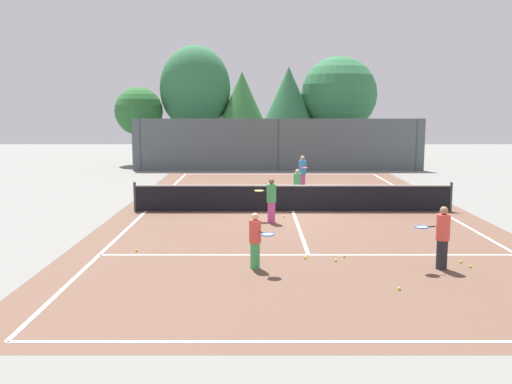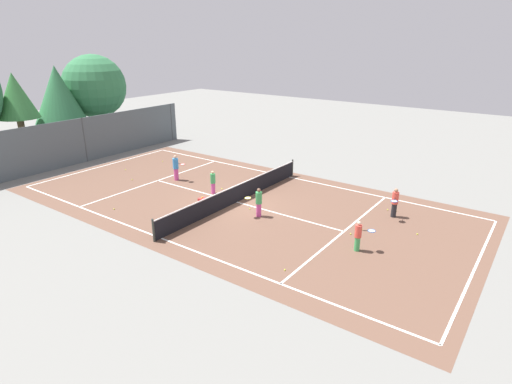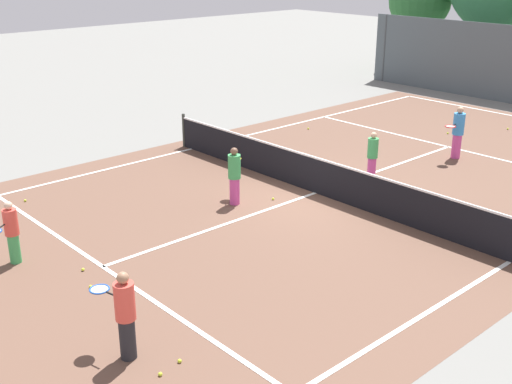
{
  "view_description": "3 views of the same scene",
  "coord_description": "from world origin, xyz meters",
  "px_view_note": "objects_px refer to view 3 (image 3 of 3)",
  "views": [
    {
      "loc": [
        -1.38,
        -20.88,
        3.82
      ],
      "look_at": [
        -1.32,
        -2.45,
        1.1
      ],
      "focal_mm": 39.78,
      "sensor_mm": 36.0,
      "label": 1
    },
    {
      "loc": [
        -16.8,
        -13.45,
        8.48
      ],
      "look_at": [
        0.42,
        -1.01,
        0.69
      ],
      "focal_mm": 29.38,
      "sensor_mm": 36.0,
      "label": 2
    },
    {
      "loc": [
        10.91,
        -12.05,
        6.11
      ],
      "look_at": [
        1.08,
        -3.13,
        1.12
      ],
      "focal_mm": 45.43,
      "sensor_mm": 36.0,
      "label": 3
    }
  ],
  "objects_px": {
    "tennis_ball_8": "(273,199)",
    "tennis_ball_12": "(508,129)",
    "tennis_ball_6": "(395,214)",
    "tennis_ball_7": "(160,374)",
    "tennis_ball_2": "(83,270)",
    "player_0": "(458,132)",
    "tennis_ball_1": "(91,287)",
    "player_2": "(125,314)",
    "tennis_ball_9": "(448,133)",
    "ball_crate": "(313,165)",
    "player_1": "(11,232)",
    "tennis_ball_10": "(25,201)",
    "tennis_ball_11": "(396,185)",
    "player_4": "(372,156)",
    "tennis_ball_13": "(308,129)",
    "tennis_ball_4": "(180,361)",
    "player_3": "(234,175)",
    "tennis_ball_0": "(115,285)"
  },
  "relations": [
    {
      "from": "tennis_ball_7",
      "to": "player_1",
      "type": "bearing_deg",
      "value": -179.33
    },
    {
      "from": "tennis_ball_12",
      "to": "tennis_ball_13",
      "type": "height_order",
      "value": "same"
    },
    {
      "from": "player_2",
      "to": "player_1",
      "type": "bearing_deg",
      "value": 179.49
    },
    {
      "from": "player_0",
      "to": "tennis_ball_10",
      "type": "xyz_separation_m",
      "value": [
        -5.4,
        -11.54,
        -0.81
      ]
    },
    {
      "from": "player_3",
      "to": "tennis_ball_13",
      "type": "xyz_separation_m",
      "value": [
        -3.76,
        6.69,
        -0.74
      ]
    },
    {
      "from": "player_0",
      "to": "tennis_ball_6",
      "type": "height_order",
      "value": "player_0"
    },
    {
      "from": "player_1",
      "to": "tennis_ball_12",
      "type": "relative_size",
      "value": 20.58
    },
    {
      "from": "player_3",
      "to": "ball_crate",
      "type": "xyz_separation_m",
      "value": [
        -0.46,
        3.41,
        -0.59
      ]
    },
    {
      "from": "tennis_ball_8",
      "to": "tennis_ball_11",
      "type": "height_order",
      "value": "same"
    },
    {
      "from": "tennis_ball_4",
      "to": "tennis_ball_0",
      "type": "bearing_deg",
      "value": 169.65
    },
    {
      "from": "ball_crate",
      "to": "tennis_ball_12",
      "type": "bearing_deg",
      "value": 79.64
    },
    {
      "from": "tennis_ball_4",
      "to": "tennis_ball_9",
      "type": "bearing_deg",
      "value": 107.22
    },
    {
      "from": "ball_crate",
      "to": "tennis_ball_8",
      "type": "distance_m",
      "value": 2.68
    },
    {
      "from": "tennis_ball_9",
      "to": "tennis_ball_8",
      "type": "bearing_deg",
      "value": -86.79
    },
    {
      "from": "player_4",
      "to": "tennis_ball_4",
      "type": "xyz_separation_m",
      "value": [
        3.44,
        -9.13,
        -0.67
      ]
    },
    {
      "from": "player_1",
      "to": "tennis_ball_7",
      "type": "xyz_separation_m",
      "value": [
        5.2,
        0.06,
        -0.67
      ]
    },
    {
      "from": "tennis_ball_10",
      "to": "tennis_ball_11",
      "type": "distance_m",
      "value": 9.89
    },
    {
      "from": "player_0",
      "to": "ball_crate",
      "type": "bearing_deg",
      "value": -116.94
    },
    {
      "from": "ball_crate",
      "to": "tennis_ball_9",
      "type": "relative_size",
      "value": 6.45
    },
    {
      "from": "tennis_ball_8",
      "to": "tennis_ball_12",
      "type": "height_order",
      "value": "same"
    },
    {
      "from": "tennis_ball_12",
      "to": "tennis_ball_1",
      "type": "bearing_deg",
      "value": -88.66
    },
    {
      "from": "tennis_ball_4",
      "to": "tennis_ball_8",
      "type": "relative_size",
      "value": 1.0
    },
    {
      "from": "player_0",
      "to": "tennis_ball_4",
      "type": "xyz_separation_m",
      "value": [
        2.94,
        -12.67,
        -0.81
      ]
    },
    {
      "from": "tennis_ball_6",
      "to": "tennis_ball_1",
      "type": "bearing_deg",
      "value": -103.41
    },
    {
      "from": "ball_crate",
      "to": "tennis_ball_12",
      "type": "relative_size",
      "value": 6.45
    },
    {
      "from": "tennis_ball_8",
      "to": "tennis_ball_9",
      "type": "distance_m",
      "value": 9.0
    },
    {
      "from": "tennis_ball_2",
      "to": "tennis_ball_11",
      "type": "xyz_separation_m",
      "value": [
        1.25,
        8.81,
        0.0
      ]
    },
    {
      "from": "player_0",
      "to": "tennis_ball_1",
      "type": "relative_size",
      "value": 24.66
    },
    {
      "from": "tennis_ball_2",
      "to": "tennis_ball_8",
      "type": "bearing_deg",
      "value": 92.89
    },
    {
      "from": "tennis_ball_7",
      "to": "tennis_ball_2",
      "type": "bearing_deg",
      "value": 168.52
    },
    {
      "from": "player_0",
      "to": "player_1",
      "type": "xyz_separation_m",
      "value": [
        -2.19,
        -13.15,
        -0.13
      ]
    },
    {
      "from": "player_2",
      "to": "ball_crate",
      "type": "height_order",
      "value": "player_2"
    },
    {
      "from": "player_1",
      "to": "tennis_ball_8",
      "type": "bearing_deg",
      "value": 81.23
    },
    {
      "from": "tennis_ball_4",
      "to": "tennis_ball_10",
      "type": "relative_size",
      "value": 1.0
    },
    {
      "from": "tennis_ball_6",
      "to": "tennis_ball_12",
      "type": "bearing_deg",
      "value": 102.49
    },
    {
      "from": "tennis_ball_6",
      "to": "tennis_ball_13",
      "type": "relative_size",
      "value": 1.0
    },
    {
      "from": "player_4",
      "to": "tennis_ball_8",
      "type": "distance_m",
      "value": 3.31
    },
    {
      "from": "player_3",
      "to": "tennis_ball_4",
      "type": "relative_size",
      "value": 22.69
    },
    {
      "from": "tennis_ball_2",
      "to": "player_2",
      "type": "bearing_deg",
      "value": -15.79
    },
    {
      "from": "player_0",
      "to": "tennis_ball_4",
      "type": "bearing_deg",
      "value": -76.96
    },
    {
      "from": "tennis_ball_6",
      "to": "tennis_ball_11",
      "type": "relative_size",
      "value": 1.0
    },
    {
      "from": "player_2",
      "to": "tennis_ball_9",
      "type": "distance_m",
      "value": 15.99
    },
    {
      "from": "player_4",
      "to": "tennis_ball_13",
      "type": "distance_m",
      "value": 5.63
    },
    {
      "from": "tennis_ball_8",
      "to": "tennis_ball_12",
      "type": "distance_m",
      "value": 11.12
    },
    {
      "from": "tennis_ball_8",
      "to": "tennis_ball_10",
      "type": "bearing_deg",
      "value": -131.07
    },
    {
      "from": "tennis_ball_6",
      "to": "tennis_ball_7",
      "type": "height_order",
      "value": "same"
    },
    {
      "from": "tennis_ball_10",
      "to": "tennis_ball_11",
      "type": "height_order",
      "value": "same"
    },
    {
      "from": "tennis_ball_2",
      "to": "ball_crate",
      "type": "bearing_deg",
      "value": 98.59
    },
    {
      "from": "player_0",
      "to": "tennis_ball_12",
      "type": "relative_size",
      "value": 24.66
    },
    {
      "from": "tennis_ball_8",
      "to": "tennis_ball_4",
      "type": "bearing_deg",
      "value": -55.31
    }
  ]
}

